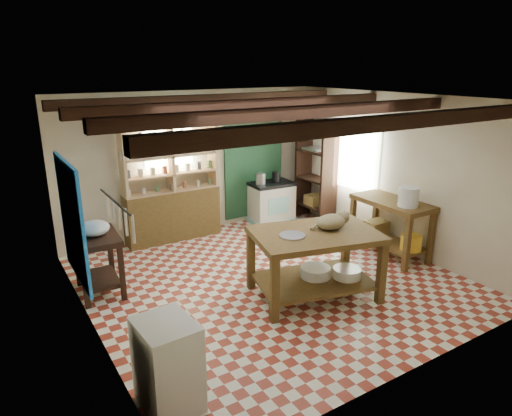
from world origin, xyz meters
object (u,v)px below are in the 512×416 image
work_table (314,264)px  right_counter (390,228)px  white_cabinet (168,365)px  stove (271,202)px  cat (331,222)px  prep_table (98,264)px

work_table → right_counter: right_counter is taller
white_cabinet → right_counter: (4.40, 1.38, 0.04)m
work_table → stove: size_ratio=1.96×
stove → cat: cat is taller
work_table → white_cabinet: size_ratio=1.89×
white_cabinet → cat: (2.72, 0.94, 0.59)m
stove → prep_table: prep_table is taller
stove → right_counter: right_counter is taller
white_cabinet → prep_table: bearing=86.2°
stove → white_cabinet: 5.29m
work_table → right_counter: 1.98m
prep_table → right_counter: (4.38, -1.20, 0.05)m
work_table → prep_table: size_ratio=1.92×
work_table → white_cabinet: (-2.46, -0.95, -0.03)m
right_counter → work_table: bearing=-166.2°
white_cabinet → right_counter: right_counter is taller
prep_table → white_cabinet: white_cabinet is taller
stove → prep_table: size_ratio=0.98×
stove → white_cabinet: bearing=-130.8°
cat → work_table: bearing=-178.7°
right_counter → cat: size_ratio=3.05×
stove → work_table: bearing=-109.9°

